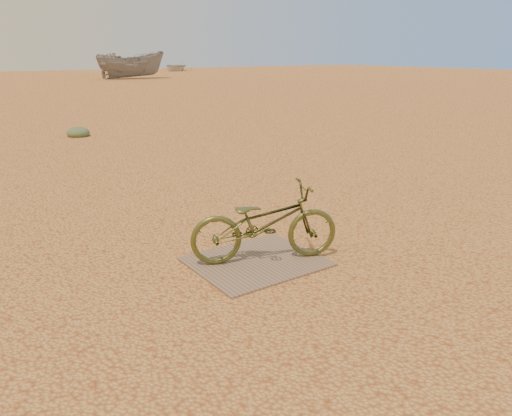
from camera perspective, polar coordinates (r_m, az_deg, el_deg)
ground at (r=5.60m, az=-2.02°, el=-5.34°), size 120.00×120.00×0.00m
plywood_board at (r=5.40m, az=0.00°, el=-6.12°), size 1.33×1.13×0.02m
bicycle at (r=5.27m, az=1.01°, el=-1.72°), size 1.68×1.11×0.83m
boat_mid_right at (r=43.74m, az=-14.06°, el=15.57°), size 5.81×2.57×2.19m
boat_far_right at (r=60.97m, az=-9.17°, el=15.70°), size 5.58×5.97×1.01m
kale_b at (r=14.28m, az=-19.62°, el=7.73°), size 0.60×0.60×0.33m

